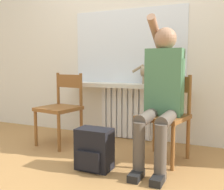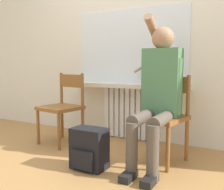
{
  "view_description": "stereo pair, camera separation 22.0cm",
  "coord_description": "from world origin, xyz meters",
  "px_view_note": "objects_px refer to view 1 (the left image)",
  "views": [
    {
      "loc": [
        1.18,
        -1.88,
        0.92
      ],
      "look_at": [
        0.0,
        0.72,
        0.59
      ],
      "focal_mm": 42.0,
      "sensor_mm": 36.0,
      "label": 1
    },
    {
      "loc": [
        1.37,
        -1.78,
        0.92
      ],
      "look_at": [
        0.0,
        0.72,
        0.59
      ],
      "focal_mm": 42.0,
      "sensor_mm": 36.0,
      "label": 2
    }
  ],
  "objects_px": {
    "cat": "(152,72)",
    "backpack": "(94,149)",
    "chair_right": "(165,115)",
    "chair_left": "(61,107)",
    "person": "(162,89)"
  },
  "relations": [
    {
      "from": "chair_right",
      "to": "cat",
      "type": "distance_m",
      "value": 0.7
    },
    {
      "from": "person",
      "to": "cat",
      "type": "distance_m",
      "value": 0.68
    },
    {
      "from": "backpack",
      "to": "cat",
      "type": "bearing_deg",
      "value": 77.08
    },
    {
      "from": "chair_right",
      "to": "backpack",
      "type": "distance_m",
      "value": 0.76
    },
    {
      "from": "cat",
      "to": "backpack",
      "type": "height_order",
      "value": "cat"
    },
    {
      "from": "chair_left",
      "to": "backpack",
      "type": "relative_size",
      "value": 2.26
    },
    {
      "from": "chair_left",
      "to": "chair_right",
      "type": "height_order",
      "value": "same"
    },
    {
      "from": "cat",
      "to": "person",
      "type": "bearing_deg",
      "value": -66.36
    },
    {
      "from": "chair_left",
      "to": "backpack",
      "type": "bearing_deg",
      "value": -26.56
    },
    {
      "from": "person",
      "to": "backpack",
      "type": "xyz_separation_m",
      "value": [
        -0.5,
        -0.4,
        -0.52
      ]
    },
    {
      "from": "chair_right",
      "to": "backpack",
      "type": "relative_size",
      "value": 2.26
    },
    {
      "from": "chair_right",
      "to": "person",
      "type": "bearing_deg",
      "value": -81.35
    },
    {
      "from": "chair_left",
      "to": "cat",
      "type": "bearing_deg",
      "value": 36.97
    },
    {
      "from": "cat",
      "to": "backpack",
      "type": "bearing_deg",
      "value": -102.92
    },
    {
      "from": "chair_left",
      "to": "cat",
      "type": "height_order",
      "value": "cat"
    }
  ]
}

